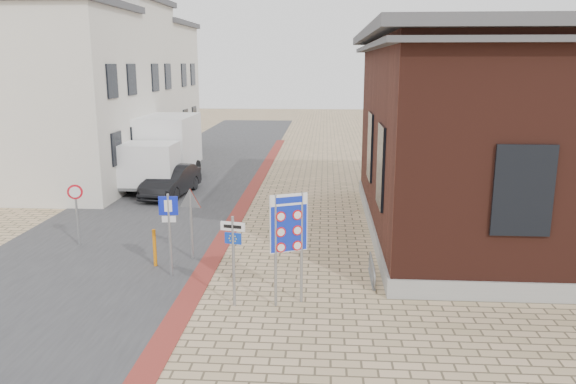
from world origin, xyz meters
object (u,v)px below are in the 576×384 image
(box_truck, at_px, (163,150))
(essen_sign, at_px, (233,248))
(parking_sign, at_px, (169,221))
(border_sign, at_px, (289,226))
(sedan, at_px, (171,181))
(bollard, at_px, (155,248))

(box_truck, bearing_deg, essen_sign, -68.04)
(essen_sign, bearing_deg, parking_sign, 151.22)
(box_truck, height_order, border_sign, box_truck)
(sedan, height_order, border_sign, border_sign)
(box_truck, distance_m, parking_sign, 12.38)
(sedan, distance_m, border_sign, 12.61)
(border_sign, distance_m, bollard, 4.83)
(parking_sign, bearing_deg, essen_sign, -45.71)
(box_truck, bearing_deg, sedan, -68.06)
(box_truck, bearing_deg, bollard, -75.79)
(parking_sign, bearing_deg, bollard, 128.16)
(bollard, bearing_deg, box_truck, 104.50)
(sedan, relative_size, border_sign, 1.48)
(border_sign, bearing_deg, essen_sign, 164.53)
(border_sign, distance_m, parking_sign, 3.71)
(sedan, distance_m, parking_sign, 9.87)
(essen_sign, bearing_deg, box_truck, 124.63)
(box_truck, relative_size, border_sign, 2.25)
(sedan, distance_m, bollard, 8.97)
(bollard, bearing_deg, border_sign, -29.90)
(border_sign, height_order, bollard, border_sign)
(essen_sign, relative_size, bollard, 2.01)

